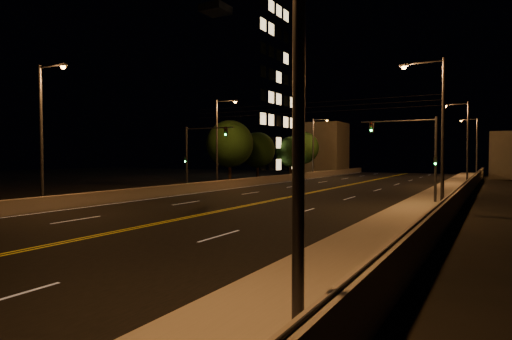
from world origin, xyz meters
The scene contains 23 objects.
road centered at (0.00, 20.00, 0.01)m, with size 18.00×120.00×0.02m, color black.
sidewalk centered at (10.80, 20.00, 0.15)m, with size 3.60×120.00×0.30m, color #9D9483.
curb centered at (8.93, 20.00, 0.07)m, with size 0.14×120.00×0.15m, color #9D9483.
parapet_wall centered at (12.45, 20.00, 0.80)m, with size 0.30×120.00×1.00m, color gray.
jersey_barrier centered at (-9.20, 20.00, 0.45)m, with size 0.45×120.00×0.89m, color gray.
distant_building_left centered at (-16.00, 77.77, 4.92)m, with size 8.00×8.00×9.84m, color gray.
parapet_rail centered at (12.45, 20.00, 1.33)m, with size 0.06×0.06×120.00m, color black.
lane_markings centered at (0.00, 19.93, 0.02)m, with size 17.32×116.00×0.00m.
streetlight_0 centered at (11.52, 2.04, 5.18)m, with size 2.55×0.28×8.95m.
streetlight_1 centered at (11.52, 22.48, 5.18)m, with size 2.55×0.28×8.95m.
streetlight_2 centered at (11.52, 45.81, 5.18)m, with size 2.55×0.28×8.95m.
streetlight_3 centered at (11.52, 68.24, 5.18)m, with size 2.55×0.28×8.95m.
streetlight_4 centered at (-9.92, 12.42, 5.18)m, with size 2.55×0.28×8.95m.
streetlight_5 centered at (-9.92, 31.52, 5.18)m, with size 2.55×0.28×8.95m.
streetlight_6 centered at (-9.92, 57.46, 5.18)m, with size 2.55×0.28×8.95m.
traffic_signal_right centered at (9.98, 26.18, 3.77)m, with size 5.11×0.31×5.93m.
traffic_signal_left centered at (-8.78, 26.18, 3.77)m, with size 5.11×0.31×5.93m.
overhead_wires centered at (0.00, 29.50, 7.40)m, with size 22.00×0.03×0.83m.
building_tower centered at (-25.52, 53.41, 13.21)m, with size 24.00×15.00×27.55m.
tree_0 centered at (-12.81, 37.95, 4.72)m, with size 5.52×5.52×7.48m.
tree_1 centered at (-13.81, 46.36, 4.10)m, with size 4.81×4.81×6.51m.
tree_2 centered at (-12.83, 54.86, 3.90)m, with size 4.57×4.57×6.19m.
tree_3 centered at (-13.73, 61.61, 4.61)m, with size 5.40×5.40×7.32m.
Camera 1 is at (14.54, -4.17, 3.39)m, focal length 30.00 mm.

